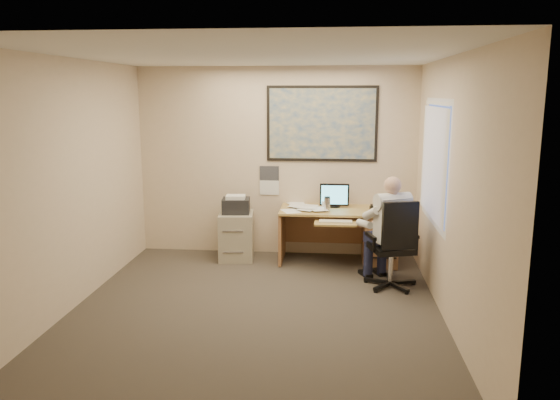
# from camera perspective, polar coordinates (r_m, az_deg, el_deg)

# --- Properties ---
(room_shell) EXTENTS (4.00, 4.50, 2.70)m
(room_shell) POSITION_cam_1_polar(r_m,az_deg,el_deg) (5.66, -2.74, 1.17)
(room_shell) COLOR #3B342D
(room_shell) RESTS_ON ground
(desk) EXTENTS (1.60, 0.97, 1.08)m
(desk) POSITION_cam_1_polar(r_m,az_deg,el_deg) (7.66, 8.51, -3.25)
(desk) COLOR tan
(desk) RESTS_ON ground
(world_map) EXTENTS (1.56, 0.03, 1.06)m
(world_map) POSITION_cam_1_polar(r_m,az_deg,el_deg) (7.76, 4.40, 7.94)
(world_map) COLOR #1E4C93
(world_map) RESTS_ON room_shell
(wall_calendar) EXTENTS (0.28, 0.01, 0.42)m
(wall_calendar) POSITION_cam_1_polar(r_m,az_deg,el_deg) (7.91, -1.13, 2.05)
(wall_calendar) COLOR white
(wall_calendar) RESTS_ON room_shell
(window_blinds) EXTENTS (0.06, 1.40, 1.30)m
(window_blinds) POSITION_cam_1_polar(r_m,az_deg,el_deg) (6.47, 15.88, 3.80)
(window_blinds) COLOR #EEE9CE
(window_blinds) RESTS_ON room_shell
(filing_cabinet) EXTENTS (0.53, 0.61, 0.92)m
(filing_cabinet) POSITION_cam_1_polar(r_m,az_deg,el_deg) (7.79, -4.57, -3.29)
(filing_cabinet) COLOR #A29983
(filing_cabinet) RESTS_ON ground
(office_chair) EXTENTS (0.81, 0.81, 1.10)m
(office_chair) POSITION_cam_1_polar(r_m,az_deg,el_deg) (6.76, 11.44, -6.38)
(office_chair) COLOR black
(office_chair) RESTS_ON ground
(person) EXTENTS (0.84, 0.95, 1.35)m
(person) POSITION_cam_1_polar(r_m,az_deg,el_deg) (6.74, 11.60, -3.29)
(person) COLOR silver
(person) RESTS_ON office_chair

